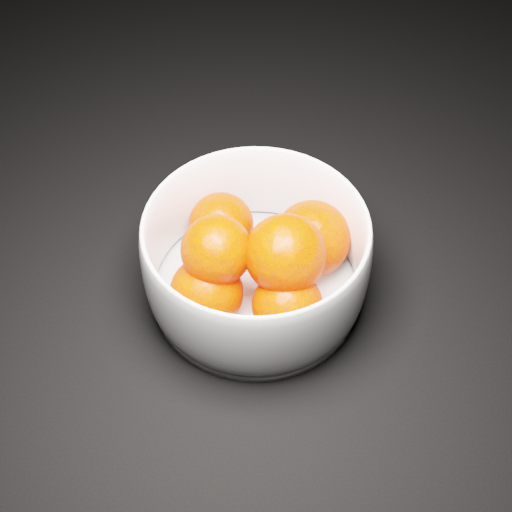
# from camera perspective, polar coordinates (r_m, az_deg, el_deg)

# --- Properties ---
(ground) EXTENTS (3.00, 3.00, 0.00)m
(ground) POSITION_cam_1_polar(r_m,az_deg,el_deg) (0.56, -9.78, -17.54)
(ground) COLOR black
(ground) RESTS_ON ground
(bowl) EXTENTS (0.19, 0.19, 0.09)m
(bowl) POSITION_cam_1_polar(r_m,az_deg,el_deg) (0.60, 0.00, -0.29)
(bowl) COLOR white
(bowl) RESTS_ON ground
(orange_pile) EXTENTS (0.15, 0.14, 0.10)m
(orange_pile) POSITION_cam_1_polar(r_m,az_deg,el_deg) (0.59, 0.38, -0.20)
(orange_pile) COLOR #FF2900
(orange_pile) RESTS_ON bowl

